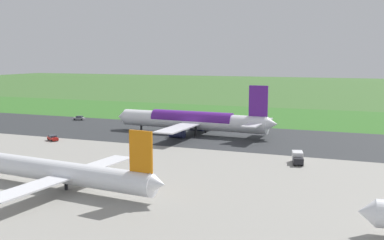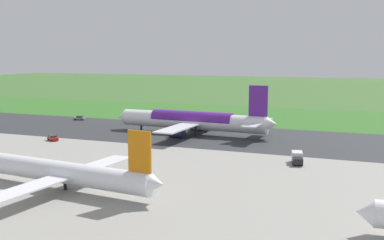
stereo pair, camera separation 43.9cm
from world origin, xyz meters
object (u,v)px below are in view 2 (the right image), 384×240
at_px(airliner_main, 193,121).
at_px(service_car_followme, 80,118).
at_px(service_car_ops, 53,138).
at_px(airliner_parked_mid, 66,172).
at_px(no_stopping_sign, 202,114).
at_px(traffic_cone_orange, 194,115).
at_px(service_truck_fuel, 297,158).

distance_m(airliner_main, service_car_followme, 53.94).
relative_size(airliner_main, service_car_ops, 11.93).
distance_m(airliner_parked_mid, no_stopping_sign, 102.62).
distance_m(service_car_ops, traffic_cone_orange, 70.70).
bearing_deg(no_stopping_sign, service_truck_fuel, 125.63).
distance_m(service_truck_fuel, traffic_cone_orange, 88.90).
bearing_deg(service_car_followme, traffic_cone_orange, -140.25).
relative_size(service_car_followme, traffic_cone_orange, 8.08).
bearing_deg(service_car_ops, airliner_main, -143.62).
height_order(airliner_parked_mid, traffic_cone_orange, airliner_parked_mid).
xyz_separation_m(airliner_parked_mid, no_stopping_sign, (10.94, -102.01, -1.98)).
bearing_deg(no_stopping_sign, airliner_parked_mid, 96.12).
relative_size(airliner_parked_mid, no_stopping_sign, 18.45).
relative_size(airliner_parked_mid, service_car_ops, 9.26).
bearing_deg(no_stopping_sign, service_car_ops, 69.69).
height_order(airliner_main, traffic_cone_orange, airliner_main).
relative_size(service_car_followme, service_truck_fuel, 0.72).
bearing_deg(service_car_ops, service_car_followme, -65.02).
bearing_deg(airliner_parked_mid, service_car_followme, -56.34).
bearing_deg(service_car_ops, traffic_cone_orange, -104.28).
distance_m(airliner_main, traffic_cone_orange, 46.74).
relative_size(service_truck_fuel, no_stopping_sign, 2.70).
distance_m(airliner_main, service_car_ops, 42.18).
bearing_deg(traffic_cone_orange, no_stopping_sign, 133.55).
relative_size(service_car_followme, service_car_ops, 0.98).
xyz_separation_m(service_car_followme, service_car_ops, (-18.13, 38.92, 0.00)).
bearing_deg(airliner_main, no_stopping_sign, -74.11).
bearing_deg(service_car_followme, service_car_ops, 114.98).
bearing_deg(traffic_cone_orange, service_truck_fuel, 126.37).
height_order(service_car_followme, traffic_cone_orange, service_car_followme).
xyz_separation_m(airliner_parked_mid, service_truck_fuel, (-36.08, -36.43, -1.94)).
height_order(airliner_main, no_stopping_sign, airliner_main).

